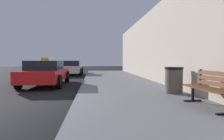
# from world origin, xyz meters

# --- Properties ---
(ground_plane) EXTENTS (80.00, 80.00, 0.00)m
(ground_plane) POSITION_xyz_m (0.00, 0.00, 0.00)
(ground_plane) COLOR black
(sidewalk) EXTENTS (4.00, 32.00, 0.15)m
(sidewalk) POSITION_xyz_m (4.00, 0.00, 0.07)
(sidewalk) COLOR slate
(sidewalk) RESTS_ON ground_plane
(building_wall) EXTENTS (0.70, 32.00, 4.19)m
(building_wall) POSITION_xyz_m (6.20, 0.00, 2.09)
(building_wall) COLOR #BCAD99
(building_wall) RESTS_ON ground_plane
(bench) EXTENTS (0.55, 1.61, 0.89)m
(bench) POSITION_xyz_m (5.39, -1.49, 0.66)
(bench) COLOR brown
(bench) RESTS_ON sidewalk
(trash_bin) EXTENTS (0.63, 0.63, 0.90)m
(trash_bin) POSITION_xyz_m (5.32, 0.59, 0.61)
(trash_bin) COLOR brown
(trash_bin) RESTS_ON sidewalk
(car_red) EXTENTS (1.98, 4.48, 1.43)m
(car_red) POSITION_xyz_m (0.12, 4.46, 0.65)
(car_red) COLOR red
(car_red) RESTS_ON ground_plane
(car_white) EXTENTS (2.03, 4.01, 1.27)m
(car_white) POSITION_xyz_m (0.57, 11.73, 0.65)
(car_white) COLOR white
(car_white) RESTS_ON ground_plane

